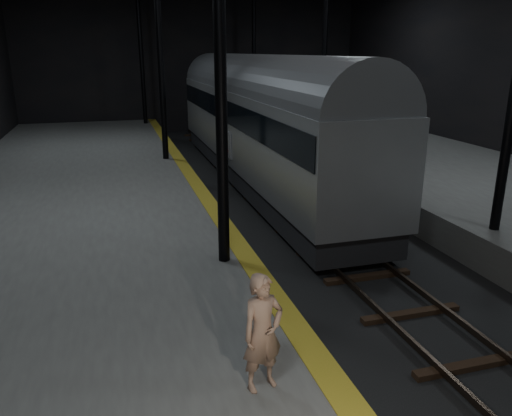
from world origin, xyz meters
name	(u,v)px	position (x,y,z in m)	size (l,w,h in m)	color
ground	(309,229)	(0.00, 0.00, 0.00)	(44.00, 44.00, 0.00)	black
platform_left	(70,237)	(-7.50, 0.00, 0.50)	(9.00, 43.80, 1.00)	#4A4A47
platform_right	(498,197)	(7.50, 0.00, 0.50)	(9.00, 43.80, 1.00)	#4A4A47
tactile_strip	(213,208)	(-3.25, 0.00, 1.00)	(0.50, 43.80, 0.01)	olive
track	(309,227)	(0.00, 0.00, 0.07)	(2.40, 43.00, 0.24)	#3F3328
train	(257,115)	(0.00, 6.24, 3.02)	(3.04, 20.27, 5.42)	#9B9EA2
woman	(263,333)	(-4.29, -8.66, 1.89)	(0.65, 0.42, 1.77)	#936F5A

